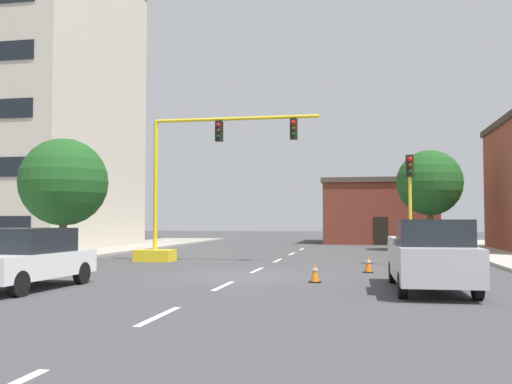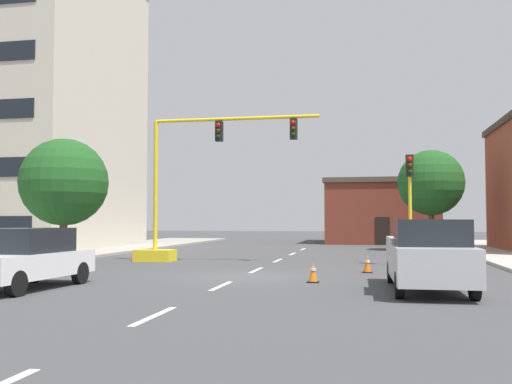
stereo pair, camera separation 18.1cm
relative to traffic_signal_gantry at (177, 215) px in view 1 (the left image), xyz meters
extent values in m
plane|color=#424244|center=(4.60, -6.40, -2.23)|extent=(160.00, 160.00, 0.00)
cube|color=#9E998E|center=(-8.00, 1.60, -2.16)|extent=(6.00, 56.00, 0.14)
cube|color=silver|center=(4.60, -14.90, -2.22)|extent=(0.16, 2.40, 0.01)
cube|color=silver|center=(4.60, -9.40, -2.22)|extent=(0.16, 2.40, 0.01)
cube|color=silver|center=(4.60, -3.90, -2.22)|extent=(0.16, 2.40, 0.01)
cube|color=silver|center=(4.60, 1.60, -2.22)|extent=(0.16, 2.40, 0.01)
cube|color=silver|center=(4.60, 7.10, -2.22)|extent=(0.16, 2.40, 0.01)
cube|color=silver|center=(4.60, 12.60, -2.22)|extent=(0.16, 2.40, 0.01)
cube|color=beige|center=(-14.49, 9.45, 7.63)|extent=(12.75, 13.83, 19.72)
cube|color=brown|center=(10.06, 24.76, 0.26)|extent=(9.10, 9.54, 4.98)
cube|color=#4C4238|center=(10.06, 24.76, 2.95)|extent=(9.40, 9.84, 0.40)
cube|color=black|center=(10.06, 19.96, -1.13)|extent=(1.10, 0.06, 2.20)
cube|color=yellow|center=(-1.11, 0.00, -1.95)|extent=(1.80, 1.20, 0.55)
cylinder|color=yellow|center=(-1.11, 0.00, 1.42)|extent=(0.20, 0.20, 6.20)
cylinder|color=yellow|center=(2.84, 0.00, 4.52)|extent=(7.90, 0.16, 0.16)
cube|color=black|center=(2.05, 0.00, 3.95)|extent=(0.32, 0.36, 0.95)
sphere|color=red|center=(2.05, -0.19, 4.22)|extent=(0.20, 0.20, 0.20)
sphere|color=#38280A|center=(2.05, -0.19, 3.94)|extent=(0.20, 0.20, 0.20)
sphere|color=black|center=(2.05, -0.19, 3.66)|extent=(0.20, 0.20, 0.20)
cube|color=black|center=(5.60, 0.00, 3.95)|extent=(0.32, 0.36, 0.95)
sphere|color=red|center=(5.60, -0.19, 4.22)|extent=(0.20, 0.20, 0.20)
sphere|color=#38280A|center=(5.60, -0.19, 3.94)|extent=(0.20, 0.20, 0.20)
sphere|color=black|center=(5.60, -0.19, 3.66)|extent=(0.20, 0.20, 0.20)
cylinder|color=yellow|center=(10.73, -0.56, 0.17)|extent=(0.14, 0.14, 4.80)
cube|color=black|center=(10.73, -0.56, 2.10)|extent=(0.32, 0.36, 0.95)
sphere|color=red|center=(10.73, -0.75, 2.37)|extent=(0.20, 0.20, 0.20)
sphere|color=#38280A|center=(10.73, -0.75, 2.09)|extent=(0.20, 0.20, 0.20)
sphere|color=black|center=(10.73, -0.75, 1.81)|extent=(0.20, 0.20, 0.20)
cylinder|color=brown|center=(12.93, 12.03, -0.83)|extent=(0.36, 0.36, 2.79)
sphere|color=#1E511E|center=(12.93, 12.03, 2.14)|extent=(4.20, 4.20, 4.20)
cylinder|color=brown|center=(-5.01, -1.62, -1.12)|extent=(0.36, 0.36, 2.22)
sphere|color=#1E511E|center=(-5.01, -1.62, 1.52)|extent=(4.08, 4.08, 4.08)
cube|color=#BCBCC1|center=(10.57, -9.40, -1.41)|extent=(2.10, 5.44, 0.95)
cube|color=#1E2328|center=(10.59, -10.30, -0.59)|extent=(1.87, 1.83, 0.70)
cube|color=#BCBCC1|center=(10.55, -8.21, -0.86)|extent=(2.05, 2.84, 0.16)
cylinder|color=black|center=(11.51, -11.21, -1.89)|extent=(0.23, 0.68, 0.68)
cylinder|color=black|center=(9.71, -11.25, -1.89)|extent=(0.23, 0.68, 0.68)
cylinder|color=black|center=(11.44, -7.54, -1.89)|extent=(0.23, 0.68, 0.68)
cylinder|color=black|center=(9.64, -7.58, -1.89)|extent=(0.23, 0.68, 0.68)
cube|color=white|center=(-0.71, -11.22, -1.54)|extent=(2.07, 4.59, 0.70)
cube|color=#1E2328|center=(-0.70, -11.12, -0.84)|extent=(1.81, 2.38, 0.70)
cylinder|color=black|center=(-1.46, -9.65, -1.89)|extent=(0.25, 0.69, 0.68)
cylinder|color=black|center=(0.19, -9.73, -1.89)|extent=(0.25, 0.69, 0.68)
cylinder|color=black|center=(0.04, -12.79, -1.89)|extent=(0.25, 0.69, 0.68)
cube|color=black|center=(7.22, -7.96, -2.21)|extent=(0.36, 0.36, 0.04)
cone|color=orange|center=(7.22, -7.96, -1.89)|extent=(0.28, 0.28, 0.60)
cylinder|color=white|center=(7.22, -7.96, -1.81)|extent=(0.19, 0.19, 0.08)
cube|color=black|center=(8.90, -4.21, -2.21)|extent=(0.36, 0.36, 0.04)
cone|color=orange|center=(8.90, -4.21, -1.88)|extent=(0.28, 0.28, 0.62)
cylinder|color=white|center=(8.90, -4.21, -1.81)|extent=(0.19, 0.19, 0.08)
camera|label=1|loc=(8.77, -26.23, -0.25)|focal=40.32mm
camera|label=2|loc=(8.95, -26.20, -0.25)|focal=40.32mm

